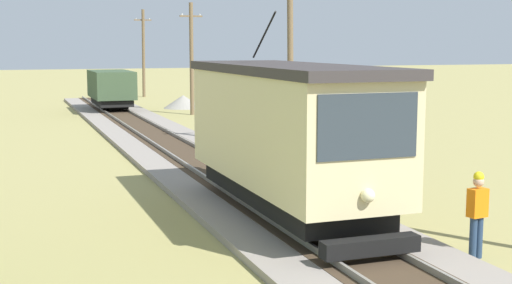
# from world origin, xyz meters

# --- Properties ---
(red_tram) EXTENTS (2.60, 8.54, 4.79)m
(red_tram) POSITION_xyz_m (0.00, 20.08, 2.19)
(red_tram) COLOR beige
(red_tram) RESTS_ON rail_right
(freight_car) EXTENTS (2.40, 5.20, 2.31)m
(freight_car) POSITION_xyz_m (0.00, 49.42, 1.56)
(freight_car) COLOR #384C33
(freight_car) RESTS_ON rail_right
(utility_pole_mid) EXTENTS (1.40, 0.51, 8.12)m
(utility_pole_mid) POSITION_xyz_m (4.42, 30.57, 4.16)
(utility_pole_mid) COLOR brown
(utility_pole_mid) RESTS_ON ground
(utility_pole_far) EXTENTS (1.40, 0.26, 6.78)m
(utility_pole_far) POSITION_xyz_m (4.42, 46.20, 3.49)
(utility_pole_far) COLOR brown
(utility_pole_far) RESTS_ON ground
(utility_pole_distant) EXTENTS (1.40, 0.59, 7.08)m
(utility_pole_distant) POSITION_xyz_m (4.42, 61.68, 3.64)
(utility_pole_distant) COLOR brown
(utility_pole_distant) RESTS_ON ground
(gravel_pile) EXTENTS (2.68, 2.68, 0.88)m
(gravel_pile) POSITION_xyz_m (5.00, 50.83, 0.44)
(gravel_pile) COLOR gray
(gravel_pile) RESTS_ON ground
(track_worker) EXTENTS (0.41, 0.29, 1.78)m
(track_worker) POSITION_xyz_m (2.42, 15.93, 0.98)
(track_worker) COLOR navy
(track_worker) RESTS_ON ground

